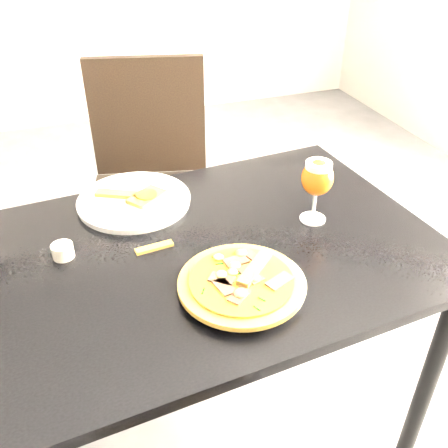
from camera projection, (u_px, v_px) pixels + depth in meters
name	position (u px, v px, depth m)	size (l,w,h in m)	color
dining_table	(203.00, 276.00, 1.31)	(1.26, 0.89, 0.75)	black
chair_far	(151.00, 184.00, 1.94)	(0.56, 0.56, 1.00)	black
plate_main	(247.00, 284.00, 1.13)	(0.27, 0.27, 0.01)	white
pizza	(241.00, 282.00, 1.11)	(0.29, 0.29, 0.03)	olive
plate_second	(134.00, 201.00, 1.43)	(0.32, 0.32, 0.02)	white
crust_scraps	(137.00, 196.00, 1.43)	(0.20, 0.15, 0.02)	olive
loose_crust	(154.00, 247.00, 1.26)	(0.10, 0.02, 0.01)	olive
sauce_cup	(63.00, 250.00, 1.22)	(0.05, 0.05, 0.04)	beige
beer_glass	(317.00, 178.00, 1.30)	(0.09, 0.09, 0.18)	silver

